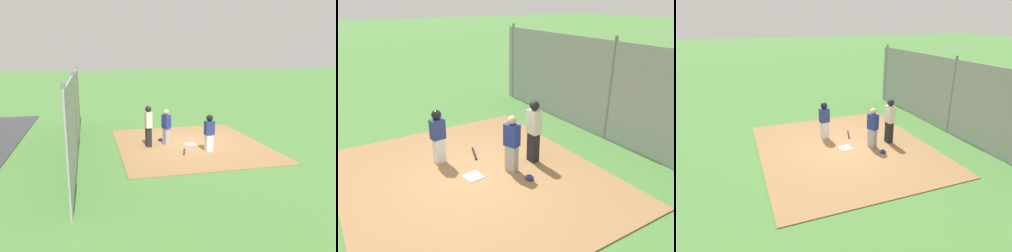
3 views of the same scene
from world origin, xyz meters
TOP-DOWN VIEW (x-y plane):
  - ground_plane at (0.00, 0.00)m, footprint 140.00×140.00m
  - dirt_infield at (0.00, 0.00)m, footprint 7.20×6.40m
  - home_plate at (0.00, 0.00)m, footprint 0.49×0.49m
  - catcher at (-0.25, -1.03)m, footprint 0.45×0.38m
  - umpire at (-0.07, -1.86)m, footprint 0.40×0.29m
  - runner at (1.26, 0.44)m, footprint 0.31×0.41m
  - baseball_bat at (1.16, -0.60)m, footprint 0.76×0.30m
  - catcher_mask at (-0.88, -1.17)m, footprint 0.24×0.20m
  - backstop_fence at (0.00, -4.89)m, footprint 12.00×0.10m

SIDE VIEW (x-z plane):
  - ground_plane at x=0.00m, z-range 0.00..0.00m
  - dirt_infield at x=0.00m, z-range 0.00..0.03m
  - home_plate at x=0.00m, z-range 0.03..0.05m
  - baseball_bat at x=1.16m, z-range 0.03..0.09m
  - catcher_mask at x=-0.88m, z-range 0.03..0.15m
  - catcher at x=-0.25m, z-range 0.06..1.64m
  - runner at x=1.26m, z-range 0.13..1.69m
  - umpire at x=-0.07m, z-range 0.08..1.88m
  - backstop_fence at x=0.00m, z-range -0.07..3.28m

